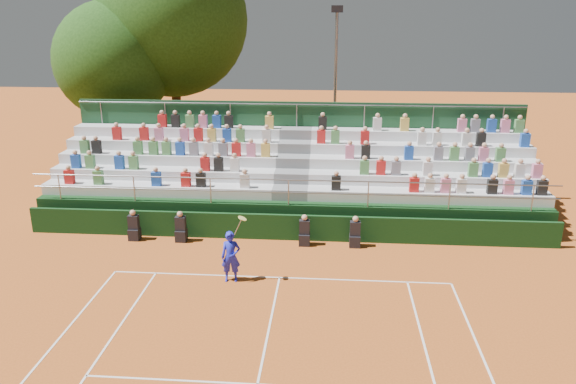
# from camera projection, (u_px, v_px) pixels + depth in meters

# --- Properties ---
(ground) EXTENTS (90.00, 90.00, 0.00)m
(ground) POSITION_uv_depth(u_px,v_px,m) (280.00, 278.00, 18.23)
(ground) COLOR #BA571F
(ground) RESTS_ON ground
(courtside_wall) EXTENTS (20.00, 0.15, 1.00)m
(courtside_wall) POSITION_uv_depth(u_px,v_px,m) (287.00, 227.00, 21.11)
(courtside_wall) COLOR black
(courtside_wall) RESTS_ON ground
(line_officials) EXTENTS (8.68, 0.40, 1.19)m
(line_officials) POSITION_uv_depth(u_px,v_px,m) (243.00, 231.00, 20.81)
(line_officials) COLOR black
(line_officials) RESTS_ON ground
(grandstand) EXTENTS (20.00, 5.20, 4.40)m
(grandstand) POSITION_uv_depth(u_px,v_px,m) (294.00, 187.00, 24.00)
(grandstand) COLOR black
(grandstand) RESTS_ON ground
(tennis_player) EXTENTS (0.86, 0.47, 2.22)m
(tennis_player) POSITION_uv_depth(u_px,v_px,m) (231.00, 257.00, 17.78)
(tennis_player) COLOR #1C24D2
(tennis_player) RESTS_ON ground
(tree_west) EXTENTS (6.11, 6.11, 8.85)m
(tree_west) POSITION_uv_depth(u_px,v_px,m) (114.00, 61.00, 28.99)
(tree_west) COLOR #3B2515
(tree_west) RESTS_ON ground
(tree_east) EXTENTS (8.16, 8.16, 11.88)m
(tree_east) POSITION_uv_depth(u_px,v_px,m) (172.00, 20.00, 29.97)
(tree_east) COLOR #3B2515
(tree_east) RESTS_ON ground
(floodlight_mast) EXTENTS (0.60, 0.25, 8.52)m
(floodlight_mast) POSITION_uv_depth(u_px,v_px,m) (335.00, 76.00, 29.71)
(floodlight_mast) COLOR gray
(floodlight_mast) RESTS_ON ground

